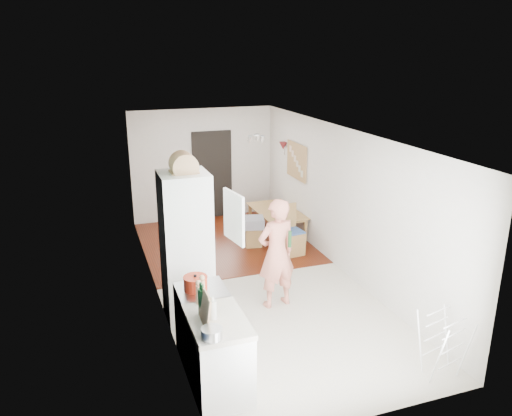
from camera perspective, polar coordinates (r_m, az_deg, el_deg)
room_shell at (r=8.03m, az=-0.24°, el=-0.23°), size 3.20×7.00×2.50m
floor at (r=8.50m, az=-0.23°, el=-8.28°), size 3.20×7.00×0.01m
wood_floor_overlay at (r=10.11m, az=-3.65°, el=-3.89°), size 3.20×3.30×0.01m
sage_wall_panel at (r=5.62m, az=-8.98°, el=-1.98°), size 0.02×3.00×1.30m
tile_splashback at (r=5.41m, az=-7.47°, el=-10.85°), size 0.02×1.90×0.50m
doorway_recess at (r=11.36m, az=-5.01°, el=3.78°), size 0.90×0.04×2.00m
base_cabinet at (r=5.84m, az=-4.33°, el=-16.68°), size 0.60×0.90×0.86m
worktop at (r=5.59m, az=-4.44°, el=-12.79°), size 0.62×0.92×0.06m
range_cooker at (r=6.45m, az=-6.11°, el=-13.00°), size 0.60×0.60×0.88m
cooker_top at (r=6.23m, az=-6.25°, el=-9.36°), size 0.60×0.60×0.04m
fridge_housing at (r=7.07m, az=-7.96°, el=-4.46°), size 0.66×0.66×2.15m
fridge_door at (r=6.77m, az=-2.55°, el=-1.04°), size 0.14×0.56×0.70m
fridge_interior at (r=6.97m, az=-5.63°, el=-0.55°), size 0.02×0.52×0.66m
pinboard at (r=10.22m, az=4.70°, el=5.37°), size 0.03×0.90×0.70m
pinboard_frame at (r=10.21m, az=4.62°, el=5.37°), size 0.00×0.94×0.74m
wall_sconce at (r=10.75m, az=3.13°, el=7.11°), size 0.18×0.18×0.16m
person at (r=7.34m, az=2.38°, el=-4.12°), size 0.79×0.59×1.99m
dining_table at (r=10.47m, az=2.50°, el=-1.83°), size 0.74×1.29×0.45m
dining_chair at (r=9.38m, az=4.07°, el=-2.60°), size 0.44×0.44×0.95m
stool at (r=9.84m, az=-0.35°, el=-3.24°), size 0.36×0.36×0.41m
grey_drape at (r=9.69m, az=-0.36°, el=-1.67°), size 0.51×0.51×0.19m
drying_rack at (r=6.47m, az=20.58°, el=-14.48°), size 0.48×0.46×0.79m
bread_bin at (r=6.73m, az=-8.27°, el=4.86°), size 0.42×0.41×0.19m
red_casserole at (r=6.17m, az=-6.93°, el=-8.52°), size 0.34×0.34×0.17m
steel_pan at (r=5.23m, az=-5.06°, el=-14.07°), size 0.27×0.27×0.11m
held_bottle at (r=7.22m, az=3.88°, el=-3.56°), size 0.05×0.05×0.25m
bottle_a at (r=5.60m, az=-6.27°, el=-10.59°), size 0.09×0.09×0.31m
bottle_b at (r=5.56m, az=-6.08°, el=-10.79°), size 0.08×0.08×0.31m
bottle_c at (r=5.53m, az=-4.98°, el=-11.53°), size 0.11×0.11×0.22m
pepper_mill_front at (r=5.84m, az=-6.56°, el=-9.81°), size 0.07×0.07×0.23m
pepper_mill_back at (r=5.97m, az=-6.15°, el=-9.18°), size 0.08×0.08×0.23m
chopping_boards at (r=5.41m, az=-5.83°, el=-11.36°), size 0.05×0.27×0.36m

